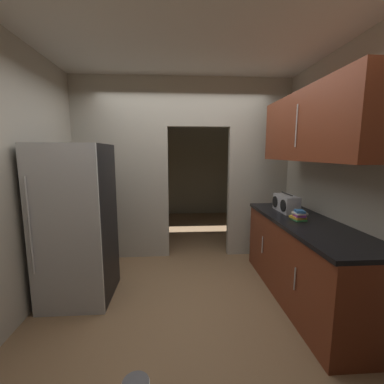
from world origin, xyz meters
TOP-DOWN VIEW (x-y plane):
  - ground at (0.00, 0.00)m, footprint 20.00×20.00m
  - kitchen_overhead_slab at (0.00, 0.41)m, footprint 3.65×6.73m
  - kitchen_partition at (-0.06, 1.36)m, footprint 3.25×0.12m
  - adjoining_room_shell at (0.00, 3.32)m, footprint 3.25×2.93m
  - refrigerator at (-1.21, 0.22)m, footprint 0.71×0.76m
  - lower_cabinet_run at (1.30, 0.02)m, footprint 0.66×2.03m
  - upper_cabinet_counterside at (1.30, 0.02)m, footprint 0.36×1.83m
  - boombox at (1.26, 0.48)m, footprint 0.19×0.42m
  - book_stack at (1.23, 0.06)m, footprint 0.16×0.17m

SIDE VIEW (x-z plane):
  - ground at x=0.00m, z-range 0.00..0.00m
  - lower_cabinet_run at x=1.30m, z-range 0.00..0.90m
  - refrigerator at x=-1.21m, z-range 0.00..1.72m
  - book_stack at x=1.23m, z-range 0.89..1.00m
  - boombox at x=1.26m, z-range 0.88..1.12m
  - adjoining_room_shell at x=0.00m, z-range 0.00..2.73m
  - kitchen_partition at x=-0.06m, z-range 0.10..2.83m
  - upper_cabinet_counterside at x=1.30m, z-range 1.55..2.26m
  - kitchen_overhead_slab at x=0.00m, z-range 2.73..2.79m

